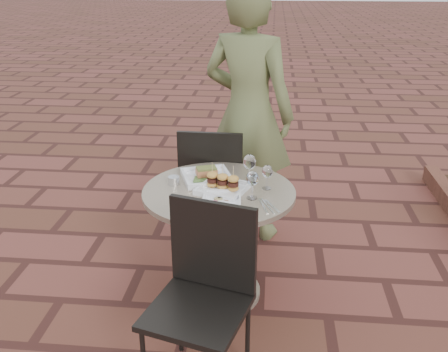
# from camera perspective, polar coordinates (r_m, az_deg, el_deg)

# --- Properties ---
(ground) EXTENTS (60.00, 60.00, 0.00)m
(ground) POSITION_cam_1_polar(r_m,az_deg,el_deg) (3.49, 4.24, -11.09)
(ground) COLOR brown
(ground) RESTS_ON ground
(cafe_table) EXTENTS (0.90, 0.90, 0.73)m
(cafe_table) POSITION_cam_1_polar(r_m,az_deg,el_deg) (3.04, -0.57, -5.83)
(cafe_table) COLOR gray
(cafe_table) RESTS_ON ground
(chair_far) EXTENTS (0.45, 0.45, 0.93)m
(chair_far) POSITION_cam_1_polar(r_m,az_deg,el_deg) (3.54, -1.33, -0.36)
(chair_far) COLOR black
(chair_far) RESTS_ON ground
(chair_near) EXTENTS (0.54, 0.54, 0.93)m
(chair_near) POSITION_cam_1_polar(r_m,az_deg,el_deg) (2.43, -2.21, -12.08)
(chair_near) COLOR black
(chair_near) RESTS_ON ground
(diner) EXTENTS (0.81, 0.68, 1.90)m
(diner) POSITION_cam_1_polar(r_m,az_deg,el_deg) (3.66, 2.80, 7.09)
(diner) COLOR #585F34
(diner) RESTS_ON ground
(plate_salmon) EXTENTS (0.36, 0.36, 0.08)m
(plate_salmon) POSITION_cam_1_polar(r_m,az_deg,el_deg) (3.07, -2.00, 0.01)
(plate_salmon) COLOR white
(plate_salmon) RESTS_ON cafe_table
(plate_sliders) EXTENTS (0.33, 0.33, 0.17)m
(plate_sliders) POSITION_cam_1_polar(r_m,az_deg,el_deg) (2.90, -0.15, -1.04)
(plate_sliders) COLOR white
(plate_sliders) RESTS_ON cafe_table
(plate_tuna) EXTENTS (0.23, 0.23, 0.03)m
(plate_tuna) POSITION_cam_1_polar(r_m,az_deg,el_deg) (2.79, -0.26, -2.63)
(plate_tuna) COLOR white
(plate_tuna) RESTS_ON cafe_table
(wine_glass_right) EXTENTS (0.07, 0.07, 0.17)m
(wine_glass_right) POSITION_cam_1_polar(r_m,az_deg,el_deg) (2.78, 3.26, -0.37)
(wine_glass_right) COLOR white
(wine_glass_right) RESTS_ON cafe_table
(wine_glass_mid) EXTENTS (0.08, 0.08, 0.18)m
(wine_glass_mid) POSITION_cam_1_polar(r_m,az_deg,el_deg) (2.99, 2.92, 1.53)
(wine_glass_mid) COLOR white
(wine_glass_mid) RESTS_ON cafe_table
(wine_glass_far) EXTENTS (0.06, 0.06, 0.15)m
(wine_glass_far) POSITION_cam_1_polar(r_m,az_deg,el_deg) (2.92, 4.96, 0.44)
(wine_glass_far) COLOR white
(wine_glass_far) RESTS_ON cafe_table
(steel_ramekin) EXTENTS (0.07, 0.07, 0.05)m
(steel_ramekin) POSITION_cam_1_polar(r_m,az_deg,el_deg) (3.01, -5.77, -0.53)
(steel_ramekin) COLOR silver
(steel_ramekin) RESTS_ON cafe_table
(cutlery_set) EXTENTS (0.16, 0.22, 0.00)m
(cutlery_set) POSITION_cam_1_polar(r_m,az_deg,el_deg) (2.74, 5.02, -3.43)
(cutlery_set) COLOR silver
(cutlery_set) RESTS_ON cafe_table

